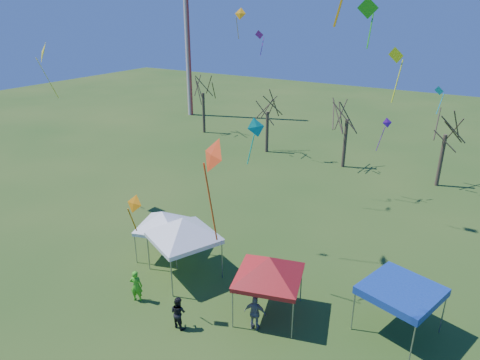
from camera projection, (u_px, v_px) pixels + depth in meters
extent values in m
plane|color=#284D18|center=(223.00, 325.00, 20.50)|extent=(140.00, 140.00, 0.00)
cylinder|color=silver|center=(187.00, 21.00, 56.28)|extent=(0.70, 0.70, 25.00)
cylinder|color=#3D2D21|center=(204.00, 113.00, 51.36)|extent=(0.32, 0.32, 4.78)
cylinder|color=#3D2D21|center=(267.00, 132.00, 44.42)|extent=(0.32, 0.32, 4.28)
cylinder|color=#3D2D21|center=(345.00, 143.00, 40.08)|extent=(0.32, 0.32, 4.64)
cylinder|color=#3D2D21|center=(441.00, 161.00, 35.79)|extent=(0.32, 0.32, 4.49)
cylinder|color=gray|center=(136.00, 249.00, 25.17)|extent=(0.05, 0.05, 1.81)
cylinder|color=gray|center=(154.00, 229.00, 27.45)|extent=(0.05, 0.05, 1.81)
cylinder|color=gray|center=(176.00, 255.00, 24.62)|extent=(0.05, 0.05, 1.81)
cylinder|color=gray|center=(191.00, 234.00, 26.90)|extent=(0.05, 0.05, 1.81)
cube|color=white|center=(163.00, 227.00, 25.66)|extent=(3.41, 3.41, 0.22)
pyramid|color=white|center=(162.00, 211.00, 25.28)|extent=(3.65, 3.65, 0.90)
cylinder|color=gray|center=(148.00, 253.00, 24.47)|extent=(0.07, 0.07, 2.19)
cylinder|color=gray|center=(196.00, 238.00, 26.06)|extent=(0.07, 0.07, 2.19)
cylinder|color=gray|center=(172.00, 279.00, 22.10)|extent=(0.07, 0.07, 2.19)
cylinder|color=gray|center=(222.00, 261.00, 23.69)|extent=(0.07, 0.07, 2.19)
cube|color=white|center=(184.00, 238.00, 23.62)|extent=(4.36, 4.36, 0.26)
pyramid|color=white|center=(182.00, 218.00, 23.16)|extent=(4.22, 4.22, 1.10)
cylinder|color=gray|center=(233.00, 310.00, 19.98)|extent=(0.06, 0.06, 2.01)
cylinder|color=gray|center=(248.00, 276.00, 22.49)|extent=(0.06, 0.06, 2.01)
cylinder|color=gray|center=(292.00, 321.00, 19.28)|extent=(0.06, 0.06, 2.01)
cylinder|color=gray|center=(301.00, 285.00, 21.79)|extent=(0.06, 0.06, 2.01)
cube|color=#AC1012|center=(269.00, 277.00, 20.46)|extent=(3.72, 3.72, 0.24)
pyramid|color=#AC1012|center=(270.00, 257.00, 20.04)|extent=(4.10, 4.10, 1.01)
cylinder|color=gray|center=(353.00, 311.00, 19.83)|extent=(0.06, 0.06, 2.06)
cylinder|color=gray|center=(386.00, 286.00, 21.62)|extent=(0.06, 0.06, 2.06)
cylinder|color=gray|center=(412.00, 345.00, 17.84)|extent=(0.06, 0.06, 2.06)
cylinder|color=gray|center=(443.00, 314.00, 19.63)|extent=(0.06, 0.06, 2.06)
cube|color=navy|center=(401.00, 292.00, 19.30)|extent=(3.84, 3.84, 0.25)
cube|color=navy|center=(402.00, 289.00, 19.23)|extent=(3.84, 3.84, 0.12)
imported|color=slate|center=(255.00, 313.00, 19.92)|extent=(1.13, 0.65, 1.81)
imported|color=black|center=(178.00, 312.00, 20.08)|extent=(0.86, 0.70, 1.66)
imported|color=green|center=(136.00, 286.00, 21.91)|extent=(0.76, 0.65, 1.76)
cone|color=yellow|center=(43.00, 52.00, 29.24)|extent=(1.58, 1.46, 1.46)
cube|color=yellow|center=(47.00, 78.00, 30.38)|extent=(0.71, 0.87, 2.90)
cone|color=purple|center=(259.00, 34.00, 39.27)|extent=(0.89, 0.43, 0.84)
cube|color=purple|center=(262.00, 46.00, 39.51)|extent=(0.05, 0.65, 1.63)
cone|color=purple|center=(387.00, 123.00, 32.37)|extent=(0.80, 0.80, 0.75)
cube|color=purple|center=(380.00, 139.00, 32.76)|extent=(0.64, 0.64, 2.18)
cone|color=#0D9FC5|center=(439.00, 90.00, 32.77)|extent=(0.88, 0.68, 0.75)
cube|color=#0D9FC5|center=(440.00, 104.00, 32.93)|extent=(0.28, 0.53, 1.57)
cone|color=orange|center=(240.00, 14.00, 38.68)|extent=(1.14, 0.53, 1.08)
cube|color=orange|center=(237.00, 28.00, 39.25)|extent=(0.11, 0.60, 1.95)
cone|color=orange|center=(134.00, 204.00, 19.07)|extent=(0.85, 0.44, 0.79)
cube|color=orange|center=(132.00, 220.00, 19.48)|extent=(0.05, 0.45, 1.32)
cone|color=green|center=(368.00, 8.00, 15.80)|extent=(0.82, 0.31, 0.80)
cube|color=green|center=(370.00, 31.00, 16.02)|extent=(0.05, 0.38, 1.25)
cone|color=#D9F019|center=(396.00, 55.00, 20.57)|extent=(0.94, 0.68, 0.83)
cube|color=#D9F019|center=(397.00, 81.00, 20.85)|extent=(0.23, 0.50, 2.04)
cone|color=#F04316|center=(212.00, 155.00, 12.57)|extent=(1.19, 0.95, 1.03)
cube|color=#F04316|center=(211.00, 203.00, 13.34)|extent=(0.24, 0.39, 2.74)
cone|color=#0CB990|center=(256.00, 127.00, 20.16)|extent=(0.88, 1.07, 0.88)
cube|color=#0CB990|center=(251.00, 150.00, 20.42)|extent=(0.58, 0.33, 1.67)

